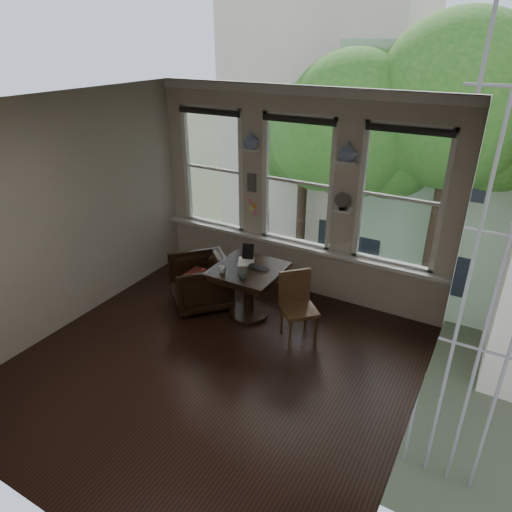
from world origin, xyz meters
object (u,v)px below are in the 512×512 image
Objects in this scene: armchair_left at (200,282)px; laptop at (257,269)px; table at (249,292)px; mug at (222,270)px; side_chair_right at (299,309)px.

laptop reaches higher than armchair_left.
table is 0.76m from armchair_left.
table reaches higher than armchair_left.
mug is at bearing -135.76° from laptop.
table is 0.55m from mug.
side_chair_right reaches higher than armchair_left.
side_chair_right is 3.07× the size of laptop.
mug is (-0.23, -0.28, 0.42)m from table.
laptop is (0.88, 0.12, 0.39)m from armchair_left.
armchair_left is at bearing -167.43° from laptop.
armchair_left is at bearing -172.31° from table.
table is at bearing -167.44° from laptop.
armchair_left is 0.97m from laptop.
armchair_left is 8.77× the size of mug.
armchair_left is at bearing 161.43° from mug.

